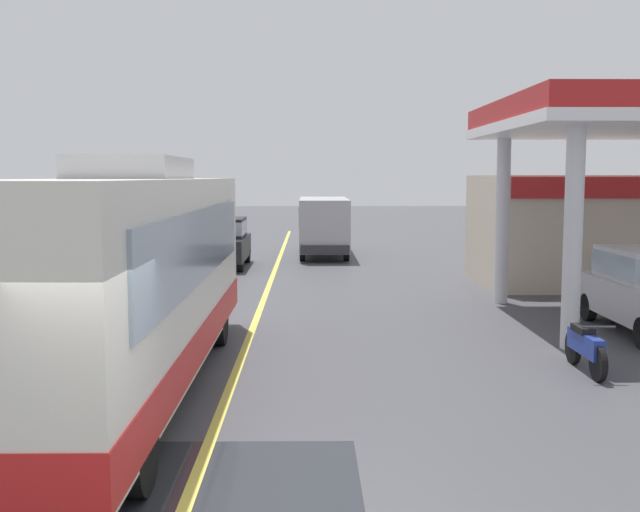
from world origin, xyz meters
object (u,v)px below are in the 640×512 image
(car_trailing_behind_bus, at_px, (224,240))
(pedestrian_near_pump, at_px, (617,282))
(minibus_opposing_lane, at_px, (324,221))
(motorcycle_parked_forecourt, at_px, (585,347))
(coach_bus_main, at_px, (120,283))

(car_trailing_behind_bus, bearing_deg, pedestrian_near_pump, -46.49)
(pedestrian_near_pump, bearing_deg, minibus_opposing_lane, 113.87)
(minibus_opposing_lane, height_order, car_trailing_behind_bus, minibus_opposing_lane)
(pedestrian_near_pump, bearing_deg, motorcycle_parked_forecourt, -117.72)
(minibus_opposing_lane, distance_m, pedestrian_near_pump, 16.23)
(minibus_opposing_lane, relative_size, car_trailing_behind_bus, 1.46)
(motorcycle_parked_forecourt, distance_m, car_trailing_behind_bus, 17.40)
(car_trailing_behind_bus, bearing_deg, coach_bus_main, -89.02)
(car_trailing_behind_bus, bearing_deg, minibus_opposing_lane, 45.97)
(motorcycle_parked_forecourt, xyz_separation_m, car_trailing_behind_bus, (-7.97, 15.45, 0.57))
(pedestrian_near_pump, xyz_separation_m, car_trailing_behind_bus, (-10.36, 10.91, 0.08))
(motorcycle_parked_forecourt, bearing_deg, pedestrian_near_pump, 62.28)
(motorcycle_parked_forecourt, height_order, car_trailing_behind_bus, car_trailing_behind_bus)
(coach_bus_main, xyz_separation_m, minibus_opposing_lane, (3.51, 20.46, -0.25))
(pedestrian_near_pump, bearing_deg, car_trailing_behind_bus, 133.51)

